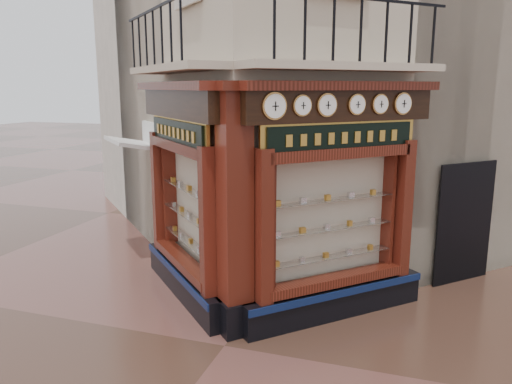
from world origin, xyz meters
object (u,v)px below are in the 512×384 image
at_px(clock_a, 274,106).
at_px(awning, 140,256).
at_px(signboard_left, 177,132).
at_px(corner_pilaster, 235,215).
at_px(clock_b, 302,106).
at_px(clock_c, 327,105).
at_px(signboard_right, 342,137).
at_px(clock_d, 357,104).
at_px(clock_e, 380,104).
at_px(clock_f, 403,104).

relative_size(clock_a, awning, 0.24).
relative_size(awning, signboard_left, 0.81).
distance_m(corner_pilaster, clock_b, 1.96).
bearing_deg(corner_pilaster, awning, 96.57).
bearing_deg(clock_c, signboard_right, 15.89).
bearing_deg(clock_b, clock_d, 0.00).
distance_m(clock_a, clock_e, 1.95).
bearing_deg(clock_a, clock_f, 0.00).
bearing_deg(clock_f, signboard_right, 174.40).
height_order(clock_d, awning, clock_d).
xyz_separation_m(corner_pilaster, signboard_left, (-1.46, 1.01, 1.15)).
xyz_separation_m(clock_d, clock_e, (0.33, 0.33, -0.00)).
xyz_separation_m(corner_pilaster, clock_f, (2.34, 1.73, 1.67)).
bearing_deg(clock_d, signboard_left, 135.87).
bearing_deg(awning, clock_a, -168.74).
relative_size(clock_c, clock_e, 1.11).
xyz_separation_m(corner_pilaster, clock_e, (2.00, 1.39, 1.67)).
xyz_separation_m(clock_b, awning, (-4.37, 2.37, -3.62)).
bearing_deg(clock_c, clock_e, 0.00).
xyz_separation_m(clock_d, signboard_right, (-0.20, -0.05, -0.52)).
bearing_deg(clock_c, signboard_left, 127.63).
xyz_separation_m(clock_c, clock_f, (1.07, 1.07, -0.00)).
relative_size(clock_e, signboard_left, 0.16).
bearing_deg(clock_d, awning, 117.00).
height_order(corner_pilaster, clock_d, corner_pilaster).
height_order(clock_b, signboard_right, clock_b).
height_order(clock_e, signboard_left, clock_e).
bearing_deg(signboard_right, clock_d, -31.86).
bearing_deg(clock_b, clock_e, 0.00).
xyz_separation_m(clock_f, signboard_left, (-3.80, -0.72, -0.52)).
height_order(clock_a, clock_c, clock_a).
distance_m(clock_a, clock_b, 0.47).
bearing_deg(awning, corner_pilaster, -173.43).
relative_size(corner_pilaster, clock_d, 12.02).
bearing_deg(signboard_right, clock_c, -164.11).
bearing_deg(awning, clock_b, -163.41).
bearing_deg(corner_pilaster, clock_f, -8.44).
distance_m(clock_d, signboard_left, 3.17).
distance_m(clock_f, awning, 6.87).
bearing_deg(signboard_right, clock_f, -5.60).
distance_m(clock_b, awning, 6.15).
xyz_separation_m(clock_d, signboard_left, (-3.13, -0.05, -0.52)).
xyz_separation_m(clock_e, awning, (-5.42, 1.32, -3.62)).
relative_size(clock_a, signboard_right, 0.19).
relative_size(corner_pilaster, clock_f, 10.86).
distance_m(corner_pilaster, signboard_left, 2.12).
distance_m(corner_pilaster, signboard_right, 2.12).
bearing_deg(clock_a, signboard_left, 109.36).
relative_size(clock_a, clock_c, 1.11).
height_order(clock_c, clock_e, clock_c).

